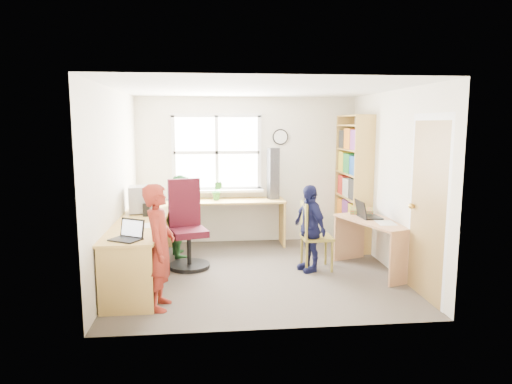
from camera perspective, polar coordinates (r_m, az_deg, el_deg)
The scene contains 19 objects.
room at distance 5.99m, azimuth 0.25°, elevation 1.37°, with size 3.64×3.44×2.44m.
l_desk at distance 5.77m, azimuth -12.55°, elevation -6.82°, with size 2.38×2.95×0.75m.
right_desk at distance 6.32m, azimuth 14.76°, elevation -5.12°, with size 0.91×1.32×0.69m.
bookshelf at distance 7.42m, azimuth 12.03°, elevation 0.88°, with size 0.30×1.02×2.10m.
swivel_chair at distance 6.37m, azimuth -8.60°, elevation -4.68°, with size 0.70×0.70×1.21m.
wooden_chair at distance 6.23m, azimuth 6.99°, elevation -5.12°, with size 0.40×0.40×0.92m.
crt_monitor at distance 6.45m, azimuth -13.91°, elevation -0.89°, with size 0.41×0.38×0.37m.
laptop_left at distance 5.03m, azimuth -15.67°, elevation -5.18°, with size 0.39×0.37×0.21m.
laptop_right at distance 6.40m, azimuth 13.62°, elevation -2.65°, with size 0.30×0.36×0.24m.
speaker_a at distance 6.22m, azimuth -13.51°, elevation -2.16°, with size 0.09×0.09×0.17m.
speaker_b at distance 6.73m, azimuth -12.99°, elevation -1.32°, with size 0.09×0.09×0.18m.
cd_tower at distance 7.40m, azimuth 2.16°, elevation 2.32°, with size 0.20×0.18×0.83m.
game_box at distance 6.72m, azimuth 13.05°, elevation -2.31°, with size 0.40×0.40×0.06m.
paper_a at distance 5.65m, azimuth -14.12°, elevation -4.11°, with size 0.23×0.30×0.00m.
paper_b at distance 6.13m, azimuth 15.92°, elevation -3.73°, with size 0.25×0.34×0.00m.
potted_plant at distance 7.33m, azimuth -4.86°, elevation 0.17°, with size 0.17×0.14×0.31m, color #30732E.
person_red at distance 4.97m, azimuth -11.99°, elevation -6.72°, with size 0.49×0.32×1.35m, color maroon.
person_green at distance 6.91m, azimuth -9.25°, elevation -2.91°, with size 0.59×0.46×1.22m, color #2D7035.
person_navy at distance 6.15m, azimuth 6.69°, elevation -4.49°, with size 0.69×0.29×1.17m, color #14163E.
Camera 1 is at (-0.62, -5.82, 1.96)m, focal length 32.00 mm.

